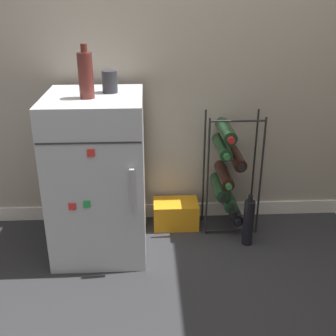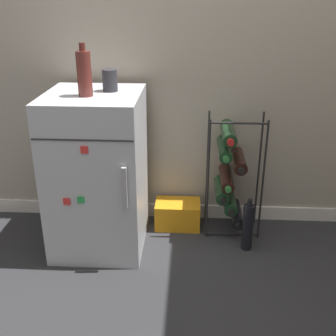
{
  "view_description": "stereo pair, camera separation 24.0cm",
  "coord_description": "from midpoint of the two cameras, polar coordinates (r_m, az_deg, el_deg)",
  "views": [
    {
      "loc": [
        -0.25,
        -1.74,
        1.39
      ],
      "look_at": [
        -0.14,
        0.47,
        0.45
      ],
      "focal_mm": 45.0,
      "sensor_mm": 36.0,
      "label": 1
    },
    {
      "loc": [
        -0.01,
        -1.74,
        1.39
      ],
      "look_at": [
        -0.14,
        0.47,
        0.45
      ],
      "focal_mm": 45.0,
      "sensor_mm": 36.0,
      "label": 2
    }
  ],
  "objects": [
    {
      "name": "loose_bottle_floor",
      "position": [
        2.47,
        8.12,
        -7.35
      ],
      "size": [
        0.06,
        0.06,
        0.32
      ],
      "color": "black",
      "rests_on": "ground_plane"
    },
    {
      "name": "wall_back",
      "position": [
        2.48,
        0.15,
        19.68
      ],
      "size": [
        7.02,
        0.07,
        2.5
      ],
      "color": "#9E9384",
      "rests_on": "ground_plane"
    },
    {
      "name": "soda_box",
      "position": [
        2.66,
        -1.54,
        -6.27
      ],
      "size": [
        0.28,
        0.18,
        0.16
      ],
      "color": "orange",
      "rests_on": "ground_plane"
    },
    {
      "name": "fridge_top_cup",
      "position": [
        2.24,
        -11.02,
        11.37
      ],
      "size": [
        0.08,
        0.08,
        0.11
      ],
      "color": "#28282D",
      "rests_on": "mini_fridge"
    },
    {
      "name": "fridge_top_bottle",
      "position": [
        2.13,
        -14.34,
        12.1
      ],
      "size": [
        0.07,
        0.07,
        0.26
      ],
      "color": "#56231E",
      "rests_on": "mini_fridge"
    },
    {
      "name": "mini_fridge",
      "position": [
        2.35,
        -12.33,
        -1.09
      ],
      "size": [
        0.5,
        0.55,
        0.89
      ],
      "color": "#B7BABF",
      "rests_on": "ground_plane"
    },
    {
      "name": "ground_plane",
      "position": [
        2.23,
        1.15,
        -15.43
      ],
      "size": [
        14.0,
        14.0,
        0.0
      ],
      "primitive_type": "plane",
      "color": "#28282B"
    },
    {
      "name": "wine_rack",
      "position": [
        2.53,
        5.31,
        -0.6
      ],
      "size": [
        0.32,
        0.33,
        0.74
      ],
      "color": "black",
      "rests_on": "ground_plane"
    }
  ]
}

